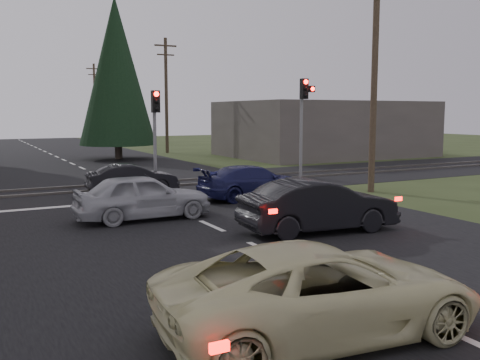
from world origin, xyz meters
TOP-DOWN VIEW (x-y plane):
  - ground at (0.00, 0.00)m, footprint 120.00×120.00m
  - road at (0.00, 10.00)m, footprint 14.00×100.00m
  - rail_corridor at (0.00, 12.00)m, footprint 120.00×8.00m
  - stop_line at (0.00, 8.20)m, footprint 13.00×0.35m
  - rail_near at (0.00, 11.20)m, footprint 120.00×0.12m
  - rail_far at (0.00, 12.80)m, footprint 120.00×0.12m
  - traffic_signal_right at (7.55, 9.47)m, footprint 0.68×0.48m
  - traffic_signal_center at (1.00, 10.68)m, footprint 0.32×0.48m
  - utility_pole_near at (8.50, 6.00)m, footprint 1.80×0.26m
  - utility_pole_mid at (8.50, 30.00)m, footprint 1.80×0.26m
  - utility_pole_far at (8.50, 55.00)m, footprint 1.80×0.26m
  - conifer_tree at (3.50, 26.00)m, footprint 5.20×5.20m
  - building_right at (18.00, 22.00)m, footprint 14.00×10.00m
  - cream_coupe at (-1.74, -4.53)m, footprint 4.98×2.64m
  - dark_hatchback at (2.25, 1.00)m, footprint 4.41×1.87m
  - silver_car at (-1.42, 4.86)m, footprint 4.07×1.64m
  - blue_sedan at (3.43, 6.75)m, footprint 4.29×1.79m
  - dark_car_far at (-0.20, 10.09)m, footprint 3.60×1.42m

SIDE VIEW (x-z plane):
  - ground at x=0.00m, z-range 0.00..0.00m
  - road at x=0.00m, z-range 0.00..0.01m
  - rail_corridor at x=0.00m, z-range 0.00..0.01m
  - stop_line at x=0.00m, z-range 0.01..0.01m
  - rail_near at x=0.00m, z-range 0.00..0.10m
  - rail_far at x=0.00m, z-range 0.00..0.10m
  - dark_car_far at x=-0.20m, z-range 0.00..1.17m
  - blue_sedan at x=3.43m, z-range 0.00..1.24m
  - cream_coupe at x=-1.74m, z-range 0.00..1.33m
  - silver_car at x=-1.42m, z-range 0.00..1.38m
  - dark_hatchback at x=2.25m, z-range 0.00..1.41m
  - building_right at x=18.00m, z-range 0.00..4.00m
  - traffic_signal_center at x=1.00m, z-range 0.76..4.86m
  - traffic_signal_right at x=7.55m, z-range 0.96..5.66m
  - utility_pole_near at x=8.50m, z-range 0.23..9.23m
  - utility_pole_mid at x=8.50m, z-range 0.23..9.23m
  - utility_pole_far at x=8.50m, z-range 0.23..9.23m
  - conifer_tree at x=3.50m, z-range 0.49..11.49m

